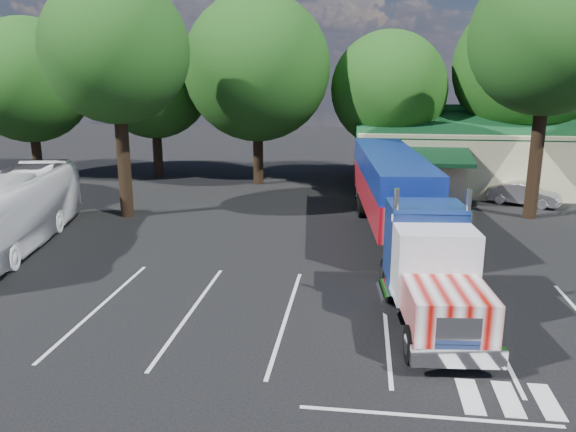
# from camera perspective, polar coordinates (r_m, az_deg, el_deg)

# --- Properties ---
(ground) EXTENTS (120.00, 120.00, 0.00)m
(ground) POSITION_cam_1_polar(r_m,az_deg,el_deg) (24.11, 1.73, -4.31)
(ground) COLOR black
(ground) RESTS_ON ground
(event_hall) EXTENTS (24.20, 14.12, 5.55)m
(event_hall) POSITION_cam_1_polar(r_m,az_deg,el_deg) (42.49, 23.22, 5.76)
(event_hall) COLOR beige
(event_hall) RESTS_ON ground
(tree_row_a) EXTENTS (9.00, 9.00, 11.68)m
(tree_row_a) POSITION_cam_1_polar(r_m,az_deg,el_deg) (46.13, -24.85, 12.38)
(tree_row_a) COLOR black
(tree_row_a) RESTS_ON ground
(tree_row_b) EXTENTS (8.40, 8.40, 11.35)m
(tree_row_b) POSITION_cam_1_polar(r_m,az_deg,el_deg) (43.31, -13.50, 13.21)
(tree_row_b) COLOR black
(tree_row_b) RESTS_ON ground
(tree_row_c) EXTENTS (10.00, 10.00, 13.05)m
(tree_row_c) POSITION_cam_1_polar(r_m,az_deg,el_deg) (39.60, -3.17, 14.80)
(tree_row_c) COLOR black
(tree_row_c) RESTS_ON ground
(tree_row_d) EXTENTS (8.00, 8.00, 10.60)m
(tree_row_d) POSITION_cam_1_polar(r_m,az_deg,el_deg) (40.29, 10.22, 12.53)
(tree_row_d) COLOR black
(tree_row_d) RESTS_ON ground
(tree_row_e) EXTENTS (9.60, 9.60, 12.90)m
(tree_row_e) POSITION_cam_1_polar(r_m,az_deg,el_deg) (42.13, 22.96, 13.77)
(tree_row_e) COLOR black
(tree_row_e) RESTS_ON ground
(tree_near_left) EXTENTS (7.60, 7.60, 12.65)m
(tree_near_left) POSITION_cam_1_polar(r_m,az_deg,el_deg) (31.46, -17.10, 15.75)
(tree_near_left) COLOR black
(tree_near_left) RESTS_ON ground
(tree_near_right) EXTENTS (8.00, 8.00, 13.50)m
(tree_near_right) POSITION_cam_1_polar(r_m,az_deg,el_deg) (32.62, 24.99, 16.15)
(tree_near_right) COLOR black
(tree_near_right) RESTS_ON ground
(semi_truck) EXTENTS (4.40, 20.17, 4.20)m
(semi_truck) POSITION_cam_1_polar(r_m,az_deg,el_deg) (24.97, 11.14, 1.73)
(semi_truck) COLOR black
(semi_truck) RESTS_ON ground
(woman) EXTENTS (0.46, 0.68, 1.83)m
(woman) POSITION_cam_1_polar(r_m,az_deg,el_deg) (18.20, 14.15, -8.05)
(woman) COLOR black
(woman) RESTS_ON ground
(bicycle) EXTENTS (0.82, 1.79, 0.91)m
(bicycle) POSITION_cam_1_polar(r_m,az_deg,el_deg) (28.58, 13.76, -0.79)
(bicycle) COLOR black
(bicycle) RESTS_ON ground
(tour_bus) EXTENTS (5.18, 12.40, 3.37)m
(tour_bus) POSITION_cam_1_polar(r_m,az_deg,el_deg) (28.04, -26.48, 0.40)
(tour_bus) COLOR white
(tour_bus) RESTS_ON ground
(silver_sedan) EXTENTS (4.25, 3.14, 1.34)m
(silver_sedan) POSITION_cam_1_polar(r_m,az_deg,el_deg) (36.42, 22.87, 2.06)
(silver_sedan) COLOR #ABAEB3
(silver_sedan) RESTS_ON ground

